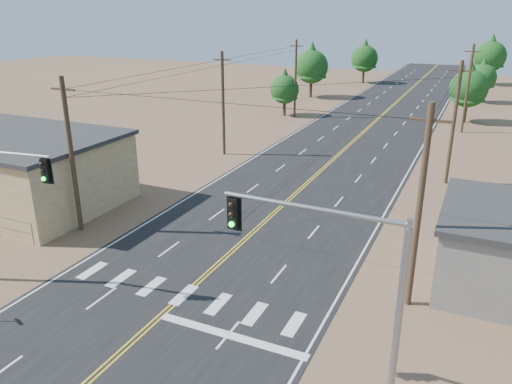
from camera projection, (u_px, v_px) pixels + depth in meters
The scene contains 14 objects.
road at pixel (318, 173), 44.17m from camera, with size 15.00×200.00×0.02m, color black.
utility_pole_left_near at pixel (72, 155), 31.18m from camera, with size 1.80×0.30×10.00m.
utility_pole_left_mid at pixel (223, 103), 48.22m from camera, with size 1.80×0.30×10.00m.
utility_pole_left_far at pixel (295, 78), 65.26m from camera, with size 1.80×0.30×10.00m.
utility_pole_right_near at pixel (419, 208), 22.95m from camera, with size 1.80×0.30×10.00m.
utility_pole_right_mid at pixel (454, 123), 39.99m from camera, with size 1.80×0.30×10.00m.
utility_pole_right_far at pixel (468, 88), 57.03m from camera, with size 1.80×0.30×10.00m.
signal_mast_right at pixel (345, 278), 16.71m from camera, with size 6.52×0.46×7.77m.
tree_left_near at pixel (285, 86), 66.62m from camera, with size 3.83×3.83×6.39m.
tree_left_mid at pixel (312, 63), 79.99m from camera, with size 5.31×5.31×8.85m.
tree_left_far at pixel (365, 56), 95.50m from camera, with size 5.04×5.04×8.39m.
tree_right_near at pixel (469, 85), 62.25m from camera, with size 4.67×4.67×7.79m.
tree_right_mid at pixel (483, 75), 75.72m from camera, with size 4.12×4.12×6.87m.
tree_right_far at pixel (491, 53), 93.13m from camera, with size 5.68×5.68×9.47m.
Camera 1 is at (12.56, -10.47, 13.76)m, focal length 35.00 mm.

